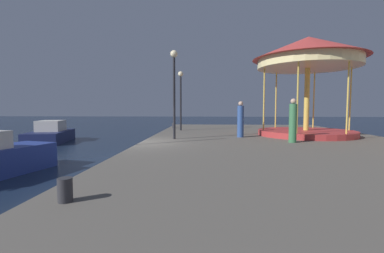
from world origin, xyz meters
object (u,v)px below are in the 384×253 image
motorboat_navy (51,134)px  lamp_post_near_edge (174,79)px  lamp_post_mid_promenade (181,90)px  person_by_the_water (241,120)px  bollard_center (65,190)px  person_mid_promenade (293,122)px  carousel (308,62)px  bollard_south (174,125)px

motorboat_navy → lamp_post_near_edge: lamp_post_near_edge is taller
lamp_post_mid_promenade → person_by_the_water: bearing=-49.3°
bollard_center → person_mid_promenade: 10.11m
carousel → person_mid_promenade: 4.77m
lamp_post_near_edge → person_by_the_water: 4.12m
lamp_post_mid_promenade → person_by_the_water: lamp_post_mid_promenade is taller
bollard_center → person_mid_promenade: person_mid_promenade is taller
bollard_south → person_mid_promenade: bearing=-52.4°
lamp_post_mid_promenade → person_mid_promenade: size_ratio=2.06×
carousel → bollard_center: (-7.91, -11.10, -3.88)m
person_mid_promenade → person_by_the_water: (-2.07, 2.06, -0.03)m
lamp_post_mid_promenade → person_mid_promenade: (5.67, -6.25, -1.87)m
lamp_post_near_edge → person_by_the_water: bearing=16.8°
carousel → bollard_south: size_ratio=15.06×
motorboat_navy → bollard_south: (8.23, 2.73, 0.45)m
bollard_center → person_by_the_water: person_by_the_water is taller
lamp_post_near_edge → person_by_the_water: lamp_post_near_edge is taller
motorboat_navy → lamp_post_mid_promenade: lamp_post_mid_promenade is taller
bollard_south → motorboat_navy: bearing=-161.6°
lamp_post_mid_promenade → bollard_south: 3.41m
lamp_post_mid_promenade → bollard_south: (-0.76, 2.08, -2.60)m
lamp_post_mid_promenade → bollard_south: lamp_post_mid_promenade is taller
motorboat_navy → person_mid_promenade: bearing=-20.9°
lamp_post_near_edge → bollard_south: lamp_post_near_edge is taller
carousel → person_mid_promenade: (-1.72, -3.14, -3.15)m
lamp_post_mid_promenade → bollard_center: (-0.53, -14.20, -2.60)m
bollard_center → lamp_post_mid_promenade: bearing=87.9°
lamp_post_mid_promenade → bollard_center: bearing=-92.1°
bollard_south → person_by_the_water: person_by_the_water is taller
motorboat_navy → bollard_south: 8.68m
carousel → bollard_south: bearing=147.5°
motorboat_navy → bollard_center: motorboat_navy is taller
bollard_center → person_by_the_water: size_ratio=0.21×
lamp_post_near_edge → person_mid_promenade: (5.47, -1.04, -2.06)m
motorboat_navy → lamp_post_near_edge: 10.74m
lamp_post_mid_promenade → person_by_the_water: 5.83m
person_by_the_water → lamp_post_mid_promenade: bearing=130.7°
lamp_post_near_edge → motorboat_navy: bearing=153.6°
bollard_center → person_by_the_water: (4.12, 10.02, 0.70)m
carousel → motorboat_navy: bearing=171.5°
person_by_the_water → carousel: bearing=15.8°
carousel → bollard_center: size_ratio=15.06×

